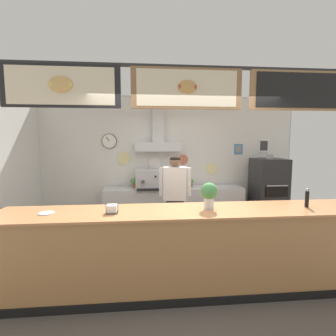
{
  "coord_description": "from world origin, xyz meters",
  "views": [
    {
      "loc": [
        -0.55,
        -3.43,
        1.91
      ],
      "look_at": [
        -0.17,
        0.67,
        1.47
      ],
      "focal_mm": 26.75,
      "sensor_mm": 36.0,
      "label": 1
    }
  ],
  "objects_px": {
    "espresso_machine": "(148,179)",
    "pepper_grinder": "(307,198)",
    "potted_oregano": "(135,182)",
    "condiment_plate": "(46,213)",
    "shop_worker": "(175,200)",
    "potted_sage": "(191,182)",
    "napkin_holder": "(112,209)",
    "pizza_oven": "(268,194)",
    "basil_vase": "(209,194)"
  },
  "relations": [
    {
      "from": "potted_oregano",
      "to": "pepper_grinder",
      "type": "bearing_deg",
      "value": -44.8
    },
    {
      "from": "pepper_grinder",
      "to": "shop_worker",
      "type": "bearing_deg",
      "value": 143.47
    },
    {
      "from": "espresso_machine",
      "to": "pepper_grinder",
      "type": "height_order",
      "value": "espresso_machine"
    },
    {
      "from": "pizza_oven",
      "to": "pepper_grinder",
      "type": "xyz_separation_m",
      "value": [
        -0.53,
        -2.05,
        0.4
      ]
    },
    {
      "from": "shop_worker",
      "to": "pepper_grinder",
      "type": "xyz_separation_m",
      "value": [
        1.6,
        -1.19,
        0.27
      ]
    },
    {
      "from": "potted_oregano",
      "to": "napkin_holder",
      "type": "relative_size",
      "value": 1.54
    },
    {
      "from": "potted_oregano",
      "to": "basil_vase",
      "type": "relative_size",
      "value": 0.68
    },
    {
      "from": "shop_worker",
      "to": "basil_vase",
      "type": "bearing_deg",
      "value": 112.73
    },
    {
      "from": "shop_worker",
      "to": "condiment_plate",
      "type": "height_order",
      "value": "shop_worker"
    },
    {
      "from": "potted_sage",
      "to": "espresso_machine",
      "type": "bearing_deg",
      "value": -176.5
    },
    {
      "from": "basil_vase",
      "to": "pepper_grinder",
      "type": "bearing_deg",
      "value": -1.68
    },
    {
      "from": "potted_oregano",
      "to": "basil_vase",
      "type": "bearing_deg",
      "value": -65.63
    },
    {
      "from": "napkin_holder",
      "to": "pepper_grinder",
      "type": "distance_m",
      "value": 2.52
    },
    {
      "from": "shop_worker",
      "to": "potted_sage",
      "type": "bearing_deg",
      "value": -104.97
    },
    {
      "from": "potted_oregano",
      "to": "napkin_holder",
      "type": "height_order",
      "value": "napkin_holder"
    },
    {
      "from": "pizza_oven",
      "to": "potted_sage",
      "type": "xyz_separation_m",
      "value": [
        -1.64,
        0.26,
        0.24
      ]
    },
    {
      "from": "potted_oregano",
      "to": "condiment_plate",
      "type": "xyz_separation_m",
      "value": [
        -0.96,
        -2.32,
        0.01
      ]
    },
    {
      "from": "shop_worker",
      "to": "potted_sage",
      "type": "relative_size",
      "value": 8.84
    },
    {
      "from": "espresso_machine",
      "to": "napkin_holder",
      "type": "height_order",
      "value": "espresso_machine"
    },
    {
      "from": "condiment_plate",
      "to": "potted_oregano",
      "type": "bearing_deg",
      "value": 67.55
    },
    {
      "from": "condiment_plate",
      "to": "pepper_grinder",
      "type": "relative_size",
      "value": 0.74
    },
    {
      "from": "espresso_machine",
      "to": "condiment_plate",
      "type": "height_order",
      "value": "espresso_machine"
    },
    {
      "from": "pizza_oven",
      "to": "espresso_machine",
      "type": "relative_size",
      "value": 3.15
    },
    {
      "from": "espresso_machine",
      "to": "condiment_plate",
      "type": "distance_m",
      "value": 2.58
    },
    {
      "from": "espresso_machine",
      "to": "condiment_plate",
      "type": "relative_size",
      "value": 2.84
    },
    {
      "from": "pizza_oven",
      "to": "basil_vase",
      "type": "relative_size",
      "value": 4.88
    },
    {
      "from": "shop_worker",
      "to": "condiment_plate",
      "type": "distance_m",
      "value": 2.07
    },
    {
      "from": "basil_vase",
      "to": "napkin_holder",
      "type": "bearing_deg",
      "value": -176.57
    },
    {
      "from": "basil_vase",
      "to": "pizza_oven",
      "type": "bearing_deg",
      "value": 47.73
    },
    {
      "from": "potted_sage",
      "to": "potted_oregano",
      "type": "height_order",
      "value": "potted_oregano"
    },
    {
      "from": "napkin_holder",
      "to": "condiment_plate",
      "type": "bearing_deg",
      "value": 177.35
    },
    {
      "from": "shop_worker",
      "to": "napkin_holder",
      "type": "bearing_deg",
      "value": 61.28
    },
    {
      "from": "shop_worker",
      "to": "napkin_holder",
      "type": "xyz_separation_m",
      "value": [
        -0.91,
        -1.22,
        0.2
      ]
    },
    {
      "from": "pizza_oven",
      "to": "basil_vase",
      "type": "distance_m",
      "value": 2.76
    },
    {
      "from": "potted_oregano",
      "to": "pepper_grinder",
      "type": "relative_size",
      "value": 0.93
    },
    {
      "from": "shop_worker",
      "to": "potted_sage",
      "type": "xyz_separation_m",
      "value": [
        0.48,
        1.13,
        0.12
      ]
    },
    {
      "from": "potted_sage",
      "to": "basil_vase",
      "type": "relative_size",
      "value": 0.56
    },
    {
      "from": "espresso_machine",
      "to": "potted_oregano",
      "type": "relative_size",
      "value": 2.27
    },
    {
      "from": "shop_worker",
      "to": "potted_sage",
      "type": "height_order",
      "value": "shop_worker"
    },
    {
      "from": "shop_worker",
      "to": "basil_vase",
      "type": "xyz_separation_m",
      "value": [
        0.3,
        -1.15,
        0.34
      ]
    },
    {
      "from": "pizza_oven",
      "to": "potted_sage",
      "type": "bearing_deg",
      "value": 170.85
    },
    {
      "from": "potted_sage",
      "to": "potted_oregano",
      "type": "bearing_deg",
      "value": 179.88
    },
    {
      "from": "shop_worker",
      "to": "condiment_plate",
      "type": "bearing_deg",
      "value": 43.13
    },
    {
      "from": "shop_worker",
      "to": "pepper_grinder",
      "type": "height_order",
      "value": "shop_worker"
    },
    {
      "from": "espresso_machine",
      "to": "pepper_grinder",
      "type": "relative_size",
      "value": 2.11
    },
    {
      "from": "espresso_machine",
      "to": "potted_oregano",
      "type": "height_order",
      "value": "espresso_machine"
    },
    {
      "from": "espresso_machine",
      "to": "potted_sage",
      "type": "distance_m",
      "value": 0.94
    },
    {
      "from": "potted_sage",
      "to": "condiment_plate",
      "type": "relative_size",
      "value": 1.03
    },
    {
      "from": "pizza_oven",
      "to": "espresso_machine",
      "type": "bearing_deg",
      "value": 175.4
    },
    {
      "from": "pizza_oven",
      "to": "condiment_plate",
      "type": "xyz_separation_m",
      "value": [
        -3.82,
        -2.05,
        0.28
      ]
    }
  ]
}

